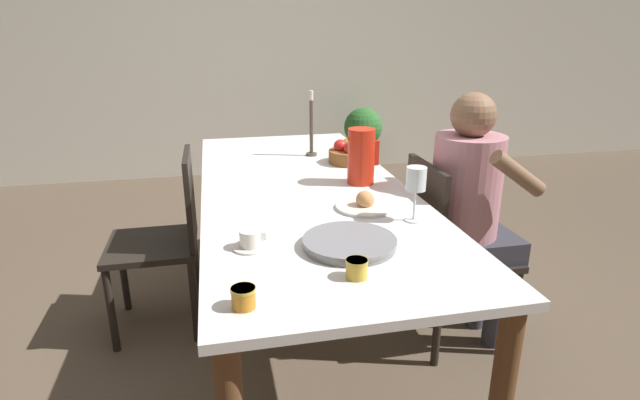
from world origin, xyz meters
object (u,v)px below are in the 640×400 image
at_px(person_seated, 472,202).
at_px(jam_jar_red, 243,296).
at_px(teacup_near_person, 251,241).
at_px(candlestick_tall, 311,130).
at_px(potted_plant, 363,135).
at_px(chair_person_side, 448,248).
at_px(jam_jar_amber, 357,268).
at_px(fruit_bowl, 350,153).
at_px(red_pitcher, 361,156).
at_px(wine_glass_water, 416,181).
at_px(serving_tray, 349,243).
at_px(chair_opposite, 166,236).
at_px(bread_plate, 365,204).

height_order(person_seated, jam_jar_red, person_seated).
bearing_deg(jam_jar_red, teacup_near_person, 82.37).
height_order(candlestick_tall, potted_plant, candlestick_tall).
height_order(chair_person_side, teacup_near_person, chair_person_side).
height_order(jam_jar_amber, fruit_bowl, fruit_bowl).
bearing_deg(red_pitcher, wine_glass_water, -83.14).
bearing_deg(red_pitcher, fruit_bowl, 82.49).
bearing_deg(teacup_near_person, jam_jar_amber, -43.73).
bearing_deg(jam_jar_amber, potted_plant, 72.66).
bearing_deg(jam_jar_amber, fruit_bowl, 75.47).
bearing_deg(fruit_bowl, chair_person_side, -57.58).
bearing_deg(wine_glass_water, red_pitcher, 96.86).
height_order(red_pitcher, serving_tray, red_pitcher).
bearing_deg(chair_opposite, chair_person_side, -107.98).
bearing_deg(fruit_bowl, teacup_near_person, -121.82).
bearing_deg(jam_jar_amber, jam_jar_red, -164.15).
height_order(jam_jar_amber, jam_jar_red, same).
height_order(chair_opposite, person_seated, person_seated).
distance_m(person_seated, candlestick_tall, 0.95).
relative_size(wine_glass_water, teacup_near_person, 1.70).
bearing_deg(chair_opposite, jam_jar_amber, -150.58).
relative_size(jam_jar_amber, jam_jar_red, 1.00).
bearing_deg(chair_person_side, chair_opposite, -107.98).
height_order(teacup_near_person, potted_plant, teacup_near_person).
distance_m(fruit_bowl, candlestick_tall, 0.27).
bearing_deg(chair_opposite, person_seated, -107.73).
distance_m(bread_plate, jam_jar_amber, 0.57).
relative_size(teacup_near_person, jam_jar_red, 1.84).
bearing_deg(person_seated, chair_opposite, -107.73).
distance_m(wine_glass_water, fruit_bowl, 0.84).
bearing_deg(teacup_near_person, chair_opposite, 112.48).
xyz_separation_m(chair_opposite, wine_glass_water, (0.95, -0.73, 0.44)).
relative_size(serving_tray, bread_plate, 1.33).
relative_size(chair_person_side, jam_jar_amber, 13.64).
bearing_deg(serving_tray, jam_jar_amber, -99.90).
distance_m(bread_plate, potted_plant, 3.10).
xyz_separation_m(chair_person_side, jam_jar_amber, (-0.65, -0.70, 0.32)).
relative_size(red_pitcher, bread_plate, 1.09).
bearing_deg(potted_plant, fruit_bowl, -108.81).
distance_m(chair_opposite, candlestick_tall, 0.94).
bearing_deg(chair_person_side, wine_glass_water, -44.91).
bearing_deg(red_pitcher, chair_person_side, -24.02).
relative_size(red_pitcher, serving_tray, 0.82).
bearing_deg(chair_person_side, serving_tray, -51.00).
xyz_separation_m(teacup_near_person, fruit_bowl, (0.59, 0.95, 0.02)).
height_order(person_seated, teacup_near_person, person_seated).
bearing_deg(jam_jar_red, bread_plate, 50.90).
xyz_separation_m(wine_glass_water, teacup_near_person, (-0.60, -0.11, -0.12)).
distance_m(jam_jar_amber, potted_plant, 3.67).
bearing_deg(jam_jar_red, potted_plant, 68.46).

